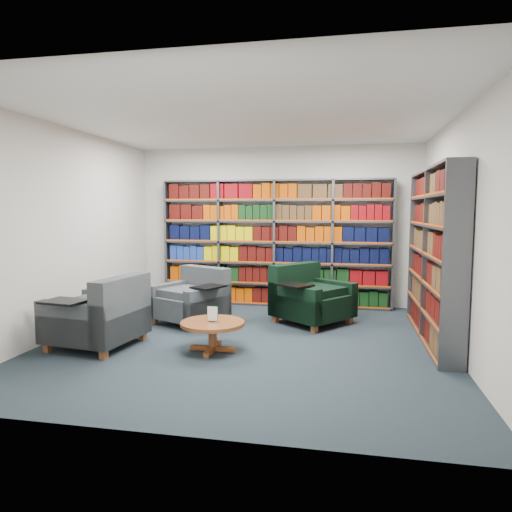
% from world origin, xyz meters
% --- Properties ---
extents(room_shell, '(5.02, 5.02, 2.82)m').
position_xyz_m(room_shell, '(0.00, 0.00, 1.40)').
color(room_shell, black).
rests_on(room_shell, ground).
extents(bookshelf_back, '(4.00, 0.28, 2.20)m').
position_xyz_m(bookshelf_back, '(0.00, 2.34, 1.10)').
color(bookshelf_back, '#47494F').
rests_on(bookshelf_back, ground).
extents(bookshelf_right, '(0.28, 2.50, 2.20)m').
position_xyz_m(bookshelf_right, '(2.34, 0.60, 1.10)').
color(bookshelf_right, '#47494F').
rests_on(bookshelf_right, ground).
extents(chair_teal_left, '(1.20, 1.19, 0.81)m').
position_xyz_m(chair_teal_left, '(-1.02, 0.90, 0.33)').
color(chair_teal_left, '#071E39').
rests_on(chair_teal_left, ground).
extents(chair_green_right, '(1.33, 1.34, 0.86)m').
position_xyz_m(chair_green_right, '(0.68, 1.21, 0.35)').
color(chair_green_right, black).
rests_on(chair_green_right, ground).
extents(chair_teal_front, '(1.09, 1.21, 0.89)m').
position_xyz_m(chair_teal_front, '(-1.71, -0.55, 0.36)').
color(chair_teal_front, '#071E39').
rests_on(chair_teal_front, ground).
extents(coffee_table, '(0.77, 0.77, 0.54)m').
position_xyz_m(coffee_table, '(-0.32, -0.46, 0.29)').
color(coffee_table, brown).
rests_on(coffee_table, ground).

